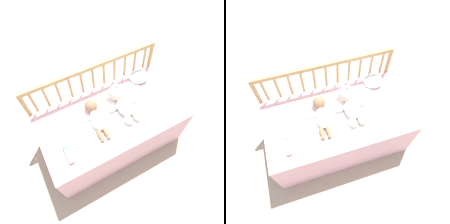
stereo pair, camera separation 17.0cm
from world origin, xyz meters
TOP-DOWN VIEW (x-y plane):
  - ground_plane at (0.00, 0.00)m, footprint 12.00×12.00m
  - crib_mattress at (0.00, 0.00)m, footprint 1.29×0.67m
  - crib_rail at (-0.00, 0.36)m, footprint 1.29×0.04m
  - blanket at (-0.01, 0.00)m, footprint 0.79×0.52m
  - teddy_bear at (0.13, 0.07)m, footprint 0.29×0.40m
  - baby at (-0.14, 0.04)m, footprint 0.31×0.40m
  - baby_bottle at (-0.47, -0.15)m, footprint 0.05×0.16m
  - small_pillow at (0.44, 0.25)m, footprint 0.19×0.17m

SIDE VIEW (x-z plane):
  - ground_plane at x=0.00m, z-range 0.00..0.00m
  - crib_mattress at x=0.00m, z-range 0.00..0.50m
  - blanket at x=-0.01m, z-range 0.50..0.50m
  - baby_bottle at x=-0.47m, z-range 0.49..0.54m
  - small_pillow at x=0.44m, z-range 0.50..0.56m
  - baby at x=-0.14m, z-range 0.48..0.60m
  - teddy_bear at x=0.13m, z-range 0.48..0.63m
  - crib_rail at x=0.00m, z-range 0.18..0.96m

